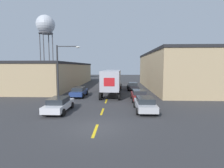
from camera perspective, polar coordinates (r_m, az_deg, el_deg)
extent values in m
plane|color=#333335|center=(12.90, -5.20, -14.15)|extent=(160.00, 160.00, 0.00)
cube|color=gold|center=(12.45, -5.50, -14.90)|extent=(0.20, 2.52, 0.01)
cube|color=gold|center=(17.27, -3.19, -8.95)|extent=(0.20, 2.52, 0.01)
cube|color=gold|center=(22.21, -1.92, -5.62)|extent=(0.20, 2.52, 0.01)
cube|color=tan|center=(42.01, -18.54, 2.76)|extent=(12.14, 29.99, 4.80)
cube|color=#232326|center=(41.97, -18.65, 6.31)|extent=(12.34, 30.19, 0.40)
cube|color=tan|center=(36.19, 18.58, 3.86)|extent=(8.97, 24.68, 6.74)
cube|color=#232326|center=(36.27, 18.77, 9.51)|extent=(9.17, 24.88, 0.40)
cube|color=#B21919|center=(33.74, 0.76, 1.41)|extent=(2.43, 3.12, 2.62)
cube|color=#A8A8B2|center=(26.81, -0.03, 1.62)|extent=(2.74, 10.22, 2.65)
cube|color=red|center=(21.75, -0.93, 0.64)|extent=(1.36, 0.07, 1.06)
cylinder|color=black|center=(34.20, 2.86, -0.75)|extent=(0.31, 1.03, 1.02)
cylinder|color=black|center=(34.33, -1.27, -0.72)|extent=(0.31, 1.03, 1.02)
cylinder|color=black|center=(32.99, 2.83, -0.99)|extent=(0.31, 1.03, 1.02)
cylinder|color=black|center=(33.12, -1.46, -0.96)|extent=(0.31, 1.03, 1.02)
cylinder|color=black|center=(24.12, 2.45, -3.49)|extent=(0.31, 1.03, 1.02)
cylinder|color=black|center=(24.31, -3.40, -3.42)|extent=(0.31, 1.03, 1.02)
cylinder|color=black|center=(22.74, 2.36, -4.06)|extent=(0.31, 1.03, 1.02)
cylinder|color=black|center=(22.94, -3.84, -3.98)|extent=(0.31, 1.03, 1.02)
cube|color=#B2B2B7|center=(17.59, 10.68, -6.71)|extent=(1.75, 4.69, 0.58)
cube|color=#23282D|center=(17.35, 10.78, -5.08)|extent=(1.54, 2.44, 0.50)
cylinder|color=black|center=(19.20, 12.63, -6.58)|extent=(0.22, 0.66, 0.66)
cylinder|color=black|center=(18.96, 7.39, -6.64)|extent=(0.22, 0.66, 0.66)
cylinder|color=black|center=(16.42, 14.45, -8.73)|extent=(0.22, 0.66, 0.66)
cylinder|color=black|center=(16.15, 8.31, -8.85)|extent=(0.22, 0.66, 0.66)
cube|color=silver|center=(17.79, -16.87, -6.72)|extent=(1.75, 4.69, 0.58)
cube|color=#23282D|center=(17.55, -17.08, -5.11)|extent=(1.54, 2.44, 0.50)
cylinder|color=black|center=(18.95, -12.89, -6.75)|extent=(0.22, 0.66, 0.66)
cylinder|color=black|center=(19.48, -17.88, -6.54)|extent=(0.22, 0.66, 0.66)
cylinder|color=black|center=(16.24, -15.60, -8.92)|extent=(0.22, 0.66, 0.66)
cylinder|color=black|center=(16.86, -21.32, -8.57)|extent=(0.22, 0.66, 0.66)
cube|color=black|center=(32.96, 6.74, -0.84)|extent=(1.75, 4.69, 0.58)
cube|color=#23282D|center=(32.76, 6.77, 0.07)|extent=(1.54, 2.44, 0.50)
cylinder|color=black|center=(34.51, 8.00, -1.04)|extent=(0.22, 0.66, 0.66)
cylinder|color=black|center=(34.38, 5.10, -1.03)|extent=(0.22, 0.66, 0.66)
cylinder|color=black|center=(31.64, 8.52, -1.66)|extent=(0.22, 0.66, 0.66)
cylinder|color=black|center=(31.50, 5.36, -1.66)|extent=(0.22, 0.66, 0.66)
cube|color=navy|center=(25.89, -10.65, -2.70)|extent=(1.75, 4.69, 0.58)
cube|color=#23282D|center=(25.69, -10.75, -1.56)|extent=(1.54, 2.44, 0.50)
cylinder|color=black|center=(27.17, -8.16, -2.88)|extent=(0.22, 0.66, 0.66)
cylinder|color=black|center=(27.54, -11.74, -2.83)|extent=(0.22, 0.66, 0.66)
cylinder|color=black|center=(24.35, -9.40, -3.90)|extent=(0.22, 0.66, 0.66)
cylinder|color=black|center=(24.76, -13.37, -3.82)|extent=(0.22, 0.66, 0.66)
cube|color=maroon|center=(22.69, 8.76, -3.87)|extent=(1.75, 4.69, 0.58)
cube|color=#23282D|center=(22.47, 8.83, -2.57)|extent=(1.54, 2.44, 0.50)
cylinder|color=black|center=(24.27, 10.42, -3.96)|extent=(0.22, 0.66, 0.66)
cylinder|color=black|center=(24.08, 6.30, -3.97)|extent=(0.22, 0.66, 0.66)
cylinder|color=black|center=(21.44, 11.52, -5.26)|extent=(0.22, 0.66, 0.66)
cylinder|color=black|center=(21.23, 6.84, -5.29)|extent=(0.22, 0.66, 0.66)
cylinder|color=#47474C|center=(57.08, -18.72, 8.40)|extent=(0.28, 0.28, 14.61)
cylinder|color=#47474C|center=(59.60, -19.81, 8.24)|extent=(0.28, 0.28, 14.61)
cylinder|color=#47474C|center=(58.58, -22.32, 8.20)|extent=(0.28, 0.28, 14.61)
cylinder|color=#47474C|center=(56.01, -21.33, 8.36)|extent=(0.28, 0.28, 14.61)
cylinder|color=#4C4C51|center=(58.59, -20.80, 15.25)|extent=(4.18, 4.18, 0.30)
sphere|color=#B7BCC6|center=(59.08, -20.89, 17.70)|extent=(5.57, 5.57, 5.57)
cylinder|color=#2D2D30|center=(23.51, -17.30, 3.41)|extent=(0.20, 0.20, 7.06)
cylinder|color=#2D2D30|center=(23.21, -14.36, 11.83)|extent=(2.68, 0.11, 0.11)
ellipsoid|color=silver|center=(22.86, -11.06, 11.74)|extent=(0.56, 0.32, 0.22)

